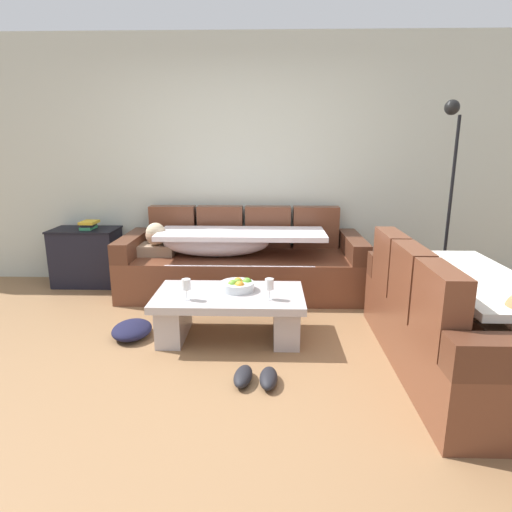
{
  "coord_description": "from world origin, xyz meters",
  "views": [
    {
      "loc": [
        0.34,
        -2.85,
        1.55
      ],
      "look_at": [
        0.22,
        1.04,
        0.55
      ],
      "focal_mm": 30.67,
      "sensor_mm": 36.0,
      "label": 1
    }
  ],
  "objects_px": {
    "wine_glass_near_right": "(269,285)",
    "side_cabinet": "(87,257)",
    "coffee_table": "(230,310)",
    "couch_near_window": "(459,324)",
    "pair_of_shoes": "(256,377)",
    "fruit_bowl": "(238,285)",
    "wine_glass_near_left": "(186,285)",
    "book_stack_on_cabinet": "(89,225)",
    "crumpled_garment": "(132,330)",
    "floor_lamp": "(448,190)",
    "couch_along_wall": "(238,262)"
  },
  "relations": [
    {
      "from": "couch_along_wall",
      "to": "fruit_bowl",
      "type": "xyz_separation_m",
      "value": [
        0.07,
        -1.07,
        0.09
      ]
    },
    {
      "from": "side_cabinet",
      "to": "floor_lamp",
      "type": "xyz_separation_m",
      "value": [
        3.8,
        -0.33,
        0.8
      ]
    },
    {
      "from": "couch_near_window",
      "to": "book_stack_on_cabinet",
      "type": "xyz_separation_m",
      "value": [
        -3.32,
        1.83,
        0.35
      ]
    },
    {
      "from": "wine_glass_near_right",
      "to": "fruit_bowl",
      "type": "bearing_deg",
      "value": 141.95
    },
    {
      "from": "wine_glass_near_right",
      "to": "crumpled_garment",
      "type": "bearing_deg",
      "value": 174.46
    },
    {
      "from": "couch_along_wall",
      "to": "couch_near_window",
      "type": "bearing_deg",
      "value": -44.28
    },
    {
      "from": "coffee_table",
      "to": "couch_near_window",
      "type": "bearing_deg",
      "value": -15.95
    },
    {
      "from": "fruit_bowl",
      "to": "book_stack_on_cabinet",
      "type": "relative_size",
      "value": 1.27
    },
    {
      "from": "pair_of_shoes",
      "to": "crumpled_garment",
      "type": "bearing_deg",
      "value": 146.02
    },
    {
      "from": "coffee_table",
      "to": "side_cabinet",
      "type": "xyz_separation_m",
      "value": [
        -1.73,
        1.36,
        0.08
      ]
    },
    {
      "from": "side_cabinet",
      "to": "crumpled_garment",
      "type": "height_order",
      "value": "side_cabinet"
    },
    {
      "from": "wine_glass_near_left",
      "to": "wine_glass_near_right",
      "type": "xyz_separation_m",
      "value": [
        0.64,
        0.03,
        0.0
      ]
    },
    {
      "from": "wine_glass_near_right",
      "to": "side_cabinet",
      "type": "xyz_separation_m",
      "value": [
        -2.05,
        1.49,
        -0.17
      ]
    },
    {
      "from": "wine_glass_near_left",
      "to": "side_cabinet",
      "type": "relative_size",
      "value": 0.23
    },
    {
      "from": "couch_near_window",
      "to": "fruit_bowl",
      "type": "xyz_separation_m",
      "value": [
        -1.58,
        0.54,
        0.09
      ]
    },
    {
      "from": "wine_glass_near_left",
      "to": "fruit_bowl",
      "type": "bearing_deg",
      "value": 31.18
    },
    {
      "from": "coffee_table",
      "to": "side_cabinet",
      "type": "distance_m",
      "value": 2.2
    },
    {
      "from": "book_stack_on_cabinet",
      "to": "pair_of_shoes",
      "type": "distance_m",
      "value": 2.9
    },
    {
      "from": "wine_glass_near_left",
      "to": "coffee_table",
      "type": "bearing_deg",
      "value": 26.21
    },
    {
      "from": "coffee_table",
      "to": "pair_of_shoes",
      "type": "height_order",
      "value": "coffee_table"
    },
    {
      "from": "couch_along_wall",
      "to": "couch_near_window",
      "type": "xyz_separation_m",
      "value": [
        1.65,
        -1.61,
        0.01
      ]
    },
    {
      "from": "side_cabinet",
      "to": "floor_lamp",
      "type": "height_order",
      "value": "floor_lamp"
    },
    {
      "from": "couch_along_wall",
      "to": "couch_near_window",
      "type": "height_order",
      "value": "same"
    },
    {
      "from": "couch_near_window",
      "to": "floor_lamp",
      "type": "distance_m",
      "value": 1.75
    },
    {
      "from": "coffee_table",
      "to": "wine_glass_near_right",
      "type": "relative_size",
      "value": 7.23
    },
    {
      "from": "fruit_bowl",
      "to": "side_cabinet",
      "type": "height_order",
      "value": "side_cabinet"
    },
    {
      "from": "couch_near_window",
      "to": "book_stack_on_cabinet",
      "type": "distance_m",
      "value": 3.81
    },
    {
      "from": "crumpled_garment",
      "to": "floor_lamp",
      "type": "bearing_deg",
      "value": 20.0
    },
    {
      "from": "side_cabinet",
      "to": "book_stack_on_cabinet",
      "type": "distance_m",
      "value": 0.37
    },
    {
      "from": "book_stack_on_cabinet",
      "to": "wine_glass_near_left",
      "type": "bearing_deg",
      "value": -48.26
    },
    {
      "from": "couch_near_window",
      "to": "wine_glass_near_left",
      "type": "height_order",
      "value": "couch_near_window"
    },
    {
      "from": "couch_near_window",
      "to": "fruit_bowl",
      "type": "distance_m",
      "value": 1.68
    },
    {
      "from": "couch_near_window",
      "to": "side_cabinet",
      "type": "bearing_deg",
      "value": 61.46
    },
    {
      "from": "couch_near_window",
      "to": "book_stack_on_cabinet",
      "type": "relative_size",
      "value": 8.68
    },
    {
      "from": "wine_glass_near_right",
      "to": "wine_glass_near_left",
      "type": "bearing_deg",
      "value": -177.62
    },
    {
      "from": "wine_glass_near_right",
      "to": "coffee_table",
      "type": "bearing_deg",
      "value": 158.18
    },
    {
      "from": "floor_lamp",
      "to": "side_cabinet",
      "type": "bearing_deg",
      "value": 174.98
    },
    {
      "from": "couch_near_window",
      "to": "wine_glass_near_left",
      "type": "xyz_separation_m",
      "value": [
        -1.96,
        0.31,
        0.16
      ]
    },
    {
      "from": "wine_glass_near_left",
      "to": "crumpled_garment",
      "type": "xyz_separation_m",
      "value": [
        -0.49,
        0.14,
        -0.44
      ]
    },
    {
      "from": "couch_near_window",
      "to": "pair_of_shoes",
      "type": "xyz_separation_m",
      "value": [
        -1.41,
        -0.25,
        -0.29
      ]
    },
    {
      "from": "couch_along_wall",
      "to": "book_stack_on_cabinet",
      "type": "xyz_separation_m",
      "value": [
        -1.66,
        0.22,
        0.36
      ]
    },
    {
      "from": "wine_glass_near_right",
      "to": "side_cabinet",
      "type": "distance_m",
      "value": 2.54
    },
    {
      "from": "side_cabinet",
      "to": "crumpled_garment",
      "type": "relative_size",
      "value": 1.8
    },
    {
      "from": "couch_near_window",
      "to": "wine_glass_near_right",
      "type": "bearing_deg",
      "value": 75.54
    },
    {
      "from": "fruit_bowl",
      "to": "coffee_table",
      "type": "bearing_deg",
      "value": -130.51
    },
    {
      "from": "floor_lamp",
      "to": "crumpled_garment",
      "type": "distance_m",
      "value": 3.25
    },
    {
      "from": "couch_near_window",
      "to": "book_stack_on_cabinet",
      "type": "bearing_deg",
      "value": 61.08
    },
    {
      "from": "pair_of_shoes",
      "to": "crumpled_garment",
      "type": "distance_m",
      "value": 1.26
    },
    {
      "from": "wine_glass_near_left",
      "to": "side_cabinet",
      "type": "xyz_separation_m",
      "value": [
        -1.41,
        1.52,
        -0.17
      ]
    },
    {
      "from": "wine_glass_near_right",
      "to": "crumpled_garment",
      "type": "xyz_separation_m",
      "value": [
        -1.13,
        0.11,
        -0.44
      ]
    }
  ]
}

